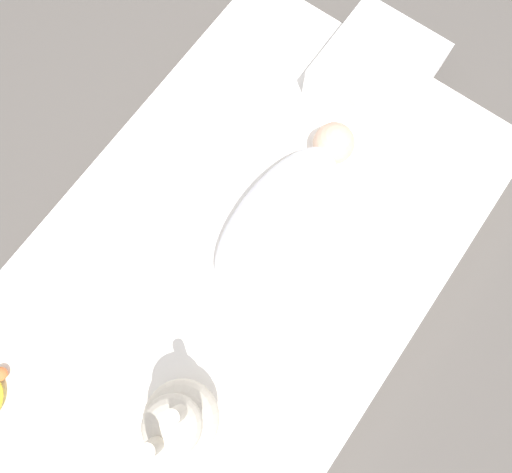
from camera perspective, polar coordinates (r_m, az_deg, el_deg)
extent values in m
plane|color=#514C47|center=(1.49, -2.08, -3.48)|extent=(12.00, 12.00, 0.00)
cube|color=white|center=(1.43, -2.17, -2.99)|extent=(1.59, 1.00, 0.13)
ellipsoid|color=white|center=(1.31, 2.36, 2.31)|extent=(0.47, 0.21, 0.16)
sphere|color=#DBB293|center=(1.41, 8.87, 10.48)|extent=(0.12, 0.12, 0.12)
cube|color=white|center=(1.56, 13.54, 18.04)|extent=(0.32, 0.29, 0.12)
sphere|color=beige|center=(1.26, -8.51, -19.88)|extent=(0.18, 0.18, 0.18)
sphere|color=beige|center=(1.13, -9.54, -20.49)|extent=(0.13, 0.13, 0.13)
cylinder|color=beige|center=(1.05, -11.73, -22.50)|extent=(0.03, 0.03, 0.11)
cylinder|color=beige|center=(1.03, -9.16, -19.48)|extent=(0.03, 0.03, 0.11)
sphere|color=orange|center=(1.46, -27.22, -13.80)|extent=(0.04, 0.04, 0.04)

